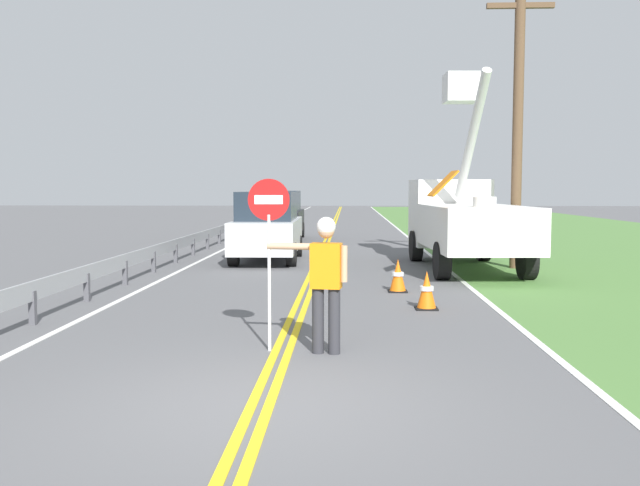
{
  "coord_description": "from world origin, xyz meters",
  "views": [
    {
      "loc": [
        0.88,
        -6.69,
        2.2
      ],
      "look_at": [
        0.37,
        5.77,
        1.2
      ],
      "focal_mm": 38.26,
      "sensor_mm": 36.0,
      "label": 1
    }
  ],
  "objects_px": {
    "stop_sign_paddle": "(269,225)",
    "traffic_cone_mid": "(398,276)",
    "traffic_cone_lead": "(427,291)",
    "utility_pole_near": "(518,121)",
    "utility_bucket_truck": "(463,217)",
    "oncoming_suv_second": "(280,215)",
    "flagger_worker": "(325,276)",
    "oncoming_suv_nearest": "(268,226)"
  },
  "relations": [
    {
      "from": "traffic_cone_mid",
      "to": "traffic_cone_lead",
      "type": "bearing_deg",
      "value": -79.81
    },
    {
      "from": "flagger_worker",
      "to": "utility_pole_near",
      "type": "relative_size",
      "value": 0.24
    },
    {
      "from": "oncoming_suv_second",
      "to": "stop_sign_paddle",
      "type": "bearing_deg",
      "value": -84.7
    },
    {
      "from": "utility_pole_near",
      "to": "stop_sign_paddle",
      "type": "bearing_deg",
      "value": -119.86
    },
    {
      "from": "utility_bucket_truck",
      "to": "traffic_cone_mid",
      "type": "distance_m",
      "value": 5.17
    },
    {
      "from": "oncoming_suv_nearest",
      "to": "utility_bucket_truck",
      "type": "bearing_deg",
      "value": -14.54
    },
    {
      "from": "utility_bucket_truck",
      "to": "stop_sign_paddle",
      "type": "bearing_deg",
      "value": -113.01
    },
    {
      "from": "utility_bucket_truck",
      "to": "utility_pole_near",
      "type": "xyz_separation_m",
      "value": [
        1.44,
        -0.09,
        2.62
      ]
    },
    {
      "from": "stop_sign_paddle",
      "to": "utility_pole_near",
      "type": "xyz_separation_m",
      "value": [
        5.67,
        9.88,
        2.32
      ]
    },
    {
      "from": "utility_bucket_truck",
      "to": "traffic_cone_lead",
      "type": "xyz_separation_m",
      "value": [
        -1.74,
        -6.67,
        -1.08
      ]
    },
    {
      "from": "oncoming_suv_nearest",
      "to": "traffic_cone_lead",
      "type": "xyz_separation_m",
      "value": [
        3.87,
        -8.13,
        -0.72
      ]
    },
    {
      "from": "oncoming_suv_second",
      "to": "utility_pole_near",
      "type": "height_order",
      "value": "utility_pole_near"
    },
    {
      "from": "traffic_cone_lead",
      "to": "traffic_cone_mid",
      "type": "relative_size",
      "value": 1.0
    },
    {
      "from": "utility_pole_near",
      "to": "traffic_cone_lead",
      "type": "height_order",
      "value": "utility_pole_near"
    },
    {
      "from": "flagger_worker",
      "to": "oncoming_suv_second",
      "type": "xyz_separation_m",
      "value": [
        -2.62,
        20.16,
        0.01
      ]
    },
    {
      "from": "oncoming_suv_nearest",
      "to": "traffic_cone_lead",
      "type": "bearing_deg",
      "value": -64.52
    },
    {
      "from": "utility_bucket_truck",
      "to": "utility_pole_near",
      "type": "relative_size",
      "value": 0.9
    },
    {
      "from": "utility_bucket_truck",
      "to": "traffic_cone_mid",
      "type": "bearing_deg",
      "value": -114.69
    },
    {
      "from": "stop_sign_paddle",
      "to": "utility_bucket_truck",
      "type": "bearing_deg",
      "value": 66.99
    },
    {
      "from": "flagger_worker",
      "to": "oncoming_suv_nearest",
      "type": "height_order",
      "value": "oncoming_suv_nearest"
    },
    {
      "from": "utility_bucket_truck",
      "to": "oncoming_suv_nearest",
      "type": "xyz_separation_m",
      "value": [
        -5.61,
        1.46,
        -0.35
      ]
    },
    {
      "from": "traffic_cone_lead",
      "to": "stop_sign_paddle",
      "type": "bearing_deg",
      "value": -127.1
    },
    {
      "from": "oncoming_suv_nearest",
      "to": "flagger_worker",
      "type": "bearing_deg",
      "value": -79.51
    },
    {
      "from": "traffic_cone_mid",
      "to": "flagger_worker",
      "type": "bearing_deg",
      "value": -103.93
    },
    {
      "from": "flagger_worker",
      "to": "utility_bucket_truck",
      "type": "distance_m",
      "value": 10.68
    },
    {
      "from": "flagger_worker",
      "to": "oncoming_suv_second",
      "type": "relative_size",
      "value": 0.39
    },
    {
      "from": "traffic_cone_lead",
      "to": "traffic_cone_mid",
      "type": "bearing_deg",
      "value": 100.19
    },
    {
      "from": "oncoming_suv_nearest",
      "to": "oncoming_suv_second",
      "type": "xyz_separation_m",
      "value": [
        -0.48,
        8.61,
        0.0
      ]
    },
    {
      "from": "oncoming_suv_nearest",
      "to": "utility_pole_near",
      "type": "bearing_deg",
      "value": -12.4
    },
    {
      "from": "traffic_cone_lead",
      "to": "traffic_cone_mid",
      "type": "height_order",
      "value": "same"
    },
    {
      "from": "utility_bucket_truck",
      "to": "oncoming_suv_second",
      "type": "bearing_deg",
      "value": 121.19
    },
    {
      "from": "stop_sign_paddle",
      "to": "traffic_cone_mid",
      "type": "bearing_deg",
      "value": 68.46
    },
    {
      "from": "oncoming_suv_nearest",
      "to": "traffic_cone_lead",
      "type": "height_order",
      "value": "oncoming_suv_nearest"
    },
    {
      "from": "utility_bucket_truck",
      "to": "utility_pole_near",
      "type": "distance_m",
      "value": 2.99
    },
    {
      "from": "utility_bucket_truck",
      "to": "utility_pole_near",
      "type": "height_order",
      "value": "utility_pole_near"
    },
    {
      "from": "oncoming_suv_second",
      "to": "traffic_cone_mid",
      "type": "distance_m",
      "value": 15.21
    },
    {
      "from": "oncoming_suv_nearest",
      "to": "traffic_cone_lead",
      "type": "distance_m",
      "value": 9.03
    },
    {
      "from": "utility_bucket_truck",
      "to": "oncoming_suv_nearest",
      "type": "distance_m",
      "value": 5.81
    },
    {
      "from": "traffic_cone_lead",
      "to": "oncoming_suv_nearest",
      "type": "bearing_deg",
      "value": 115.48
    },
    {
      "from": "utility_bucket_truck",
      "to": "oncoming_suv_nearest",
      "type": "relative_size",
      "value": 1.49
    },
    {
      "from": "flagger_worker",
      "to": "utility_bucket_truck",
      "type": "xyz_separation_m",
      "value": [
        3.48,
        10.09,
        0.37
      ]
    },
    {
      "from": "utility_pole_near",
      "to": "traffic_cone_lead",
      "type": "bearing_deg",
      "value": -115.76
    }
  ]
}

